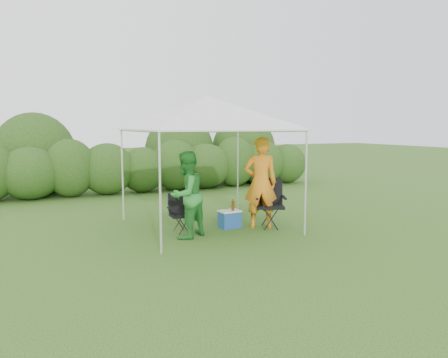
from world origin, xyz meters
name	(u,v)px	position (x,y,z in m)	size (l,w,h in m)	color
ground	(217,232)	(0.00, 0.00, 0.00)	(70.00, 70.00, 0.00)	#3B631F
hedge	(142,168)	(0.00, 6.00, 0.82)	(12.81, 1.53, 1.80)	#2C4E18
canopy	(207,113)	(0.00, 0.50, 2.46)	(3.10, 3.10, 2.83)	silver
chair_right	(270,200)	(1.26, -0.03, 0.60)	(0.80, 0.78, 1.05)	black
chair_left	(180,210)	(-0.67, 0.35, 0.46)	(0.52, 0.47, 0.81)	black
man	(260,183)	(1.01, -0.04, 0.98)	(0.72, 0.47, 1.97)	orange
woman	(186,195)	(-0.72, -0.16, 0.85)	(0.83, 0.65, 1.71)	#2C8830
cooler	(230,219)	(0.41, 0.23, 0.19)	(0.48, 0.36, 0.38)	#1F4C92
bottle	(233,205)	(0.47, 0.19, 0.51)	(0.07, 0.07, 0.25)	#592D0C
lawn_toy	(257,190)	(3.19, 3.94, 0.16)	(0.66, 0.55, 0.33)	yellow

